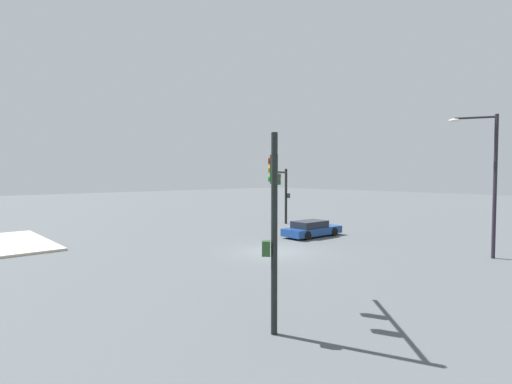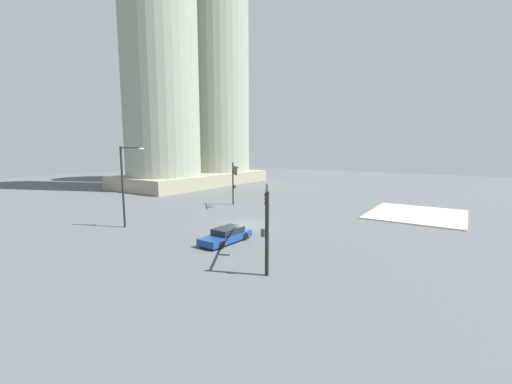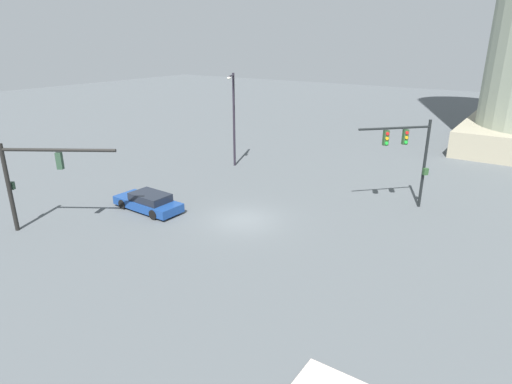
# 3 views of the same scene
# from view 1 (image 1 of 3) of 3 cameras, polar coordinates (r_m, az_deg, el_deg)

# --- Properties ---
(ground_plane) EXTENTS (168.14, 168.14, 0.00)m
(ground_plane) POSITION_cam_1_polar(r_m,az_deg,el_deg) (23.48, 2.78, -8.87)
(ground_plane) COLOR #4C5256
(traffic_signal_near_corner) EXTENTS (3.76, 3.58, 5.87)m
(traffic_signal_near_corner) POSITION_cam_1_polar(r_m,az_deg,el_deg) (12.23, 2.61, -0.38)
(traffic_signal_near_corner) COLOR black
(traffic_signal_near_corner) RESTS_ON ground
(traffic_signal_opposite_side) EXTENTS (5.82, 3.62, 5.23)m
(traffic_signal_opposite_side) POSITION_cam_1_polar(r_m,az_deg,el_deg) (34.91, 4.04, 0.83)
(traffic_signal_opposite_side) COLOR black
(traffic_signal_opposite_side) RESTS_ON ground
(streetlamp_curved_arm) EXTENTS (1.34, 2.27, 8.00)m
(streetlamp_curved_arm) POSITION_cam_1_polar(r_m,az_deg,el_deg) (24.88, 31.49, 2.18)
(streetlamp_curved_arm) COLOR black
(streetlamp_curved_arm) RESTS_ON ground
(sedan_car_approaching) EXTENTS (4.94, 2.07, 1.21)m
(sedan_car_approaching) POSITION_cam_1_polar(r_m,az_deg,el_deg) (29.25, 8.29, -5.47)
(sedan_car_approaching) COLOR navy
(sedan_car_approaching) RESTS_ON ground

